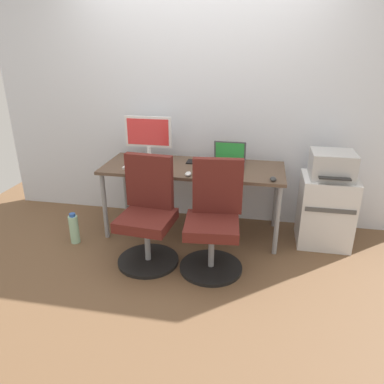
{
  "coord_description": "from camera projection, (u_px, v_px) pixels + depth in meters",
  "views": [
    {
      "loc": [
        0.63,
        -3.31,
        1.81
      ],
      "look_at": [
        0.0,
        -0.05,
        0.46
      ],
      "focal_mm": 34.21,
      "sensor_mm": 36.0,
      "label": 1
    }
  ],
  "objects": [
    {
      "name": "ground_plane",
      "position": [
        193.0,
        231.0,
        3.8
      ],
      "size": [
        5.28,
        5.28,
        0.0
      ],
      "primitive_type": "plane",
      "color": "brown"
    },
    {
      "name": "back_wall",
      "position": [
        201.0,
        98.0,
        3.69
      ],
      "size": [
        4.4,
        0.04,
        2.6
      ],
      "primitive_type": "cube",
      "color": "silver",
      "rests_on": "ground"
    },
    {
      "name": "desk",
      "position": [
        193.0,
        172.0,
        3.56
      ],
      "size": [
        1.75,
        0.67,
        0.7
      ],
      "color": "brown",
      "rests_on": "ground"
    },
    {
      "name": "office_chair_left",
      "position": [
        148.0,
        216.0,
        3.16
      ],
      "size": [
        0.54,
        0.54,
        0.94
      ],
      "color": "black",
      "rests_on": "ground"
    },
    {
      "name": "office_chair_right",
      "position": [
        214.0,
        222.0,
        3.06
      ],
      "size": [
        0.54,
        0.54,
        0.94
      ],
      "color": "black",
      "rests_on": "ground"
    },
    {
      "name": "side_cabinet",
      "position": [
        325.0,
        210.0,
        3.47
      ],
      "size": [
        0.48,
        0.45,
        0.67
      ],
      "color": "silver",
      "rests_on": "ground"
    },
    {
      "name": "printer",
      "position": [
        332.0,
        165.0,
        3.3
      ],
      "size": [
        0.38,
        0.4,
        0.24
      ],
      "color": "#B7B7B7",
      "rests_on": "side_cabinet"
    },
    {
      "name": "water_bottle_on_floor",
      "position": [
        74.0,
        229.0,
        3.53
      ],
      "size": [
        0.09,
        0.09,
        0.31
      ],
      "color": "#A5D8B2",
      "rests_on": "ground"
    },
    {
      "name": "desktop_monitor",
      "position": [
        148.0,
        134.0,
        3.7
      ],
      "size": [
        0.48,
        0.18,
        0.43
      ],
      "color": "silver",
      "rests_on": "desk"
    },
    {
      "name": "open_laptop",
      "position": [
        229.0,
        160.0,
        3.55
      ],
      "size": [
        0.31,
        0.26,
        0.23
      ],
      "color": "#4C4C51",
      "rests_on": "desk"
    },
    {
      "name": "keyboard_by_monitor",
      "position": [
        141.0,
        168.0,
        3.48
      ],
      "size": [
        0.34,
        0.12,
        0.02
      ],
      "primitive_type": "cube",
      "color": "silver",
      "rests_on": "desk"
    },
    {
      "name": "keyboard_by_laptop",
      "position": [
        222.0,
        174.0,
        3.32
      ],
      "size": [
        0.34,
        0.12,
        0.02
      ],
      "primitive_type": "cube",
      "color": "silver",
      "rests_on": "desk"
    },
    {
      "name": "mouse_by_monitor",
      "position": [
        273.0,
        179.0,
        3.17
      ],
      "size": [
        0.06,
        0.1,
        0.03
      ],
      "primitive_type": "ellipsoid",
      "color": "#2D2D2D",
      "rests_on": "desk"
    },
    {
      "name": "mouse_by_laptop",
      "position": [
        188.0,
        174.0,
        3.29
      ],
      "size": [
        0.06,
        0.1,
        0.03
      ],
      "primitive_type": "ellipsoid",
      "color": "silver",
      "rests_on": "desk"
    },
    {
      "name": "coffee_mug",
      "position": [
        227.0,
        156.0,
        3.7
      ],
      "size": [
        0.08,
        0.08,
        0.09
      ],
      "primitive_type": "cylinder",
      "color": "orange",
      "rests_on": "desk"
    },
    {
      "name": "pen_cup",
      "position": [
        203.0,
        163.0,
        3.47
      ],
      "size": [
        0.07,
        0.07,
        0.1
      ],
      "primitive_type": "cylinder",
      "color": "slate",
      "rests_on": "desk"
    },
    {
      "name": "phone_near_monitor",
      "position": [
        191.0,
        161.0,
        3.67
      ],
      "size": [
        0.07,
        0.14,
        0.01
      ],
      "primitive_type": "cube",
      "color": "black",
      "rests_on": "desk"
    }
  ]
}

